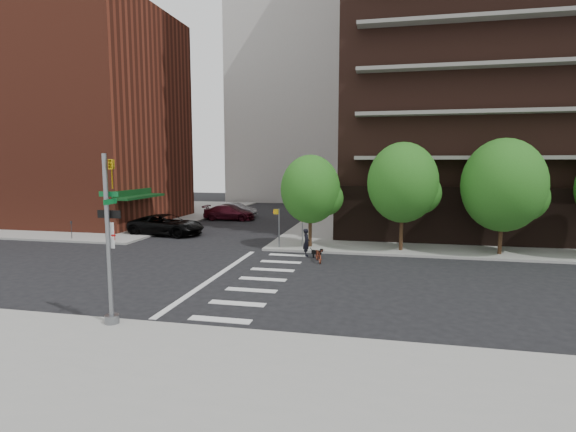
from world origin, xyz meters
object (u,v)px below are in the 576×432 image
(traffic_signal, at_px, (110,253))
(parked_car_black, at_px, (167,225))
(parked_car_silver, at_px, (236,210))
(fire_hydrant, at_px, (113,235))
(parked_car_maroon, at_px, (229,213))
(scooter, at_px, (319,255))
(dog_walker, at_px, (306,242))

(traffic_signal, xyz_separation_m, parked_car_black, (-7.73, 19.07, -1.86))
(traffic_signal, relative_size, parked_car_silver, 1.34)
(fire_hydrant, height_order, parked_car_silver, parked_car_silver)
(traffic_signal, height_order, parked_car_silver, traffic_signal)
(fire_hydrant, bearing_deg, parked_car_maroon, 73.93)
(scooter, bearing_deg, dog_walker, 104.97)
(fire_hydrant, xyz_separation_m, parked_car_silver, (3.72, 16.84, 0.19))
(traffic_signal, distance_m, scooter, 13.44)
(fire_hydrant, xyz_separation_m, parked_car_black, (2.30, 3.78, 0.29))
(fire_hydrant, height_order, parked_car_maroon, parked_car_maroon)
(parked_car_black, relative_size, parked_car_silver, 1.35)
(fire_hydrant, relative_size, scooter, 0.48)
(fire_hydrant, xyz_separation_m, dog_walker, (14.68, -1.80, 0.31))
(parked_car_silver, distance_m, dog_walker, 21.62)
(dog_walker, bearing_deg, parked_car_black, 52.28)
(traffic_signal, height_order, dog_walker, traffic_signal)
(parked_car_black, height_order, parked_car_silver, parked_car_black)
(dog_walker, bearing_deg, fire_hydrant, 69.54)
(fire_hydrant, distance_m, parked_car_black, 4.43)
(parked_car_maroon, bearing_deg, parked_car_silver, 3.24)
(traffic_signal, bearing_deg, parked_car_silver, 101.11)
(traffic_signal, bearing_deg, dog_walker, 70.99)
(parked_car_maroon, distance_m, parked_car_silver, 2.97)
(parked_car_silver, bearing_deg, scooter, -144.03)
(traffic_signal, xyz_separation_m, dog_walker, (4.65, 13.49, -1.83))
(parked_car_maroon, relative_size, dog_walker, 3.02)
(fire_hydrant, height_order, dog_walker, dog_walker)
(parked_car_silver, relative_size, dog_walker, 2.60)
(traffic_signal, height_order, fire_hydrant, traffic_signal)
(fire_hydrant, height_order, scooter, fire_hydrant)
(parked_car_maroon, bearing_deg, fire_hydrant, 161.73)
(scooter, bearing_deg, parked_car_maroon, 105.73)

